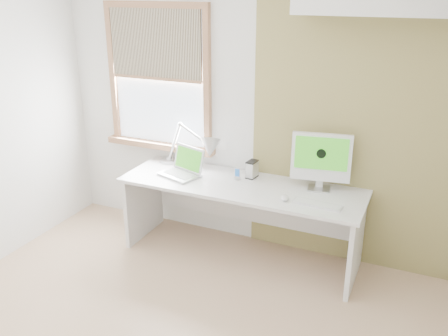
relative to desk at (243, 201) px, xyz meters
The scene contains 11 objects.
room 1.63m from the desk, 90.79° to the right, with size 4.04×3.54×2.64m.
accent_wall 1.28m from the desk, 16.88° to the left, with size 2.00×0.02×2.60m, color olive.
window 1.46m from the desk, 165.11° to the left, with size 1.20×0.14×1.42m.
desk is the anchor object (origin of this frame).
desk_lamp 0.63m from the desk, 169.18° to the left, with size 0.75×0.38×0.44m.
laptop 0.64m from the desk, behind, with size 0.43×0.39×0.25m.
phone_dock 0.24m from the desk, 154.36° to the left, with size 0.07×0.07×0.12m.
external_drive 0.31m from the desk, 78.13° to the left, with size 0.09×0.13×0.16m.
imac 0.82m from the desk, 11.38° to the left, with size 0.52×0.20×0.50m.
keyboard 0.78m from the desk, 16.06° to the right, with size 0.41×0.14×0.02m.
mouse 0.55m from the desk, 25.41° to the right, with size 0.07×0.11×0.03m, color white.
Camera 1 is at (1.49, -2.30, 2.41)m, focal length 38.55 mm.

